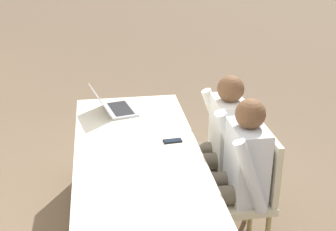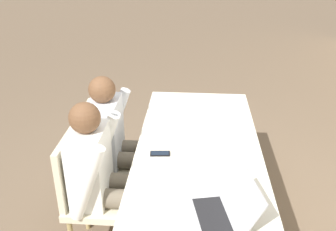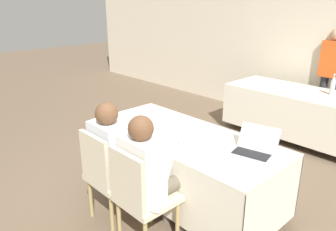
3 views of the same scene
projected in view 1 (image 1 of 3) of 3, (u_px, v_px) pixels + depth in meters
conference_table_near at (138, 171)px, 3.31m from camera, size 2.01×0.87×0.74m
laptop at (115, 107)px, 3.85m from camera, size 0.41×0.40×0.21m
cell_phone at (172, 141)px, 3.36m from camera, size 0.07×0.14×0.01m
paper_beside_laptop at (146, 215)px, 2.56m from camera, size 0.23×0.31×0.00m
paper_centre_table at (129, 150)px, 3.25m from camera, size 0.22×0.31×0.00m
paper_left_edge at (148, 120)px, 3.71m from camera, size 0.32×0.36×0.00m
chair_near_left at (248, 188)px, 3.24m from camera, size 0.44×0.44×0.90m
chair_near_right at (230, 156)px, 3.65m from camera, size 0.44×0.44×0.90m
person_checkered_shirt at (235, 169)px, 3.16m from camera, size 0.50×0.52×1.16m
person_white_shirt at (218, 139)px, 3.57m from camera, size 0.50×0.52×1.16m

